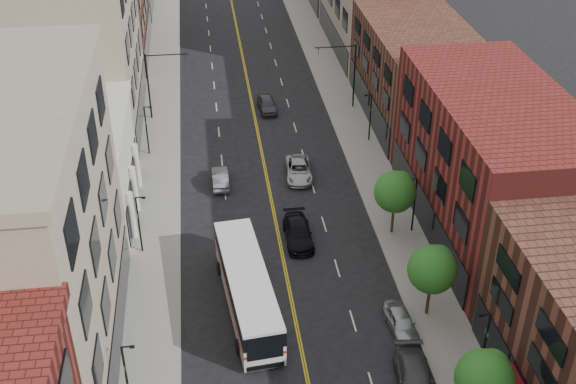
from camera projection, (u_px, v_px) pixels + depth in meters
name	position (u px, v px, depth m)	size (l,w,h in m)	color
sidewalk_left	(159.00, 180.00, 66.70)	(4.00, 110.00, 0.15)	gray
sidewalk_right	(370.00, 166.00, 68.86)	(4.00, 110.00, 0.15)	gray
bldg_l_tanoffice	(16.00, 249.00, 42.73)	(10.00, 22.00, 18.00)	gray
bldg_l_white	(69.00, 170.00, 60.50)	(10.00, 14.00, 8.00)	silver
bldg_l_far_a	(82.00, 41.00, 72.10)	(10.00, 20.00, 18.00)	gray
bldg_r_mid	(492.00, 164.00, 57.23)	(10.00, 22.00, 12.00)	maroon
bldg_r_far_a	(417.00, 73.00, 75.39)	(10.00, 20.00, 10.00)	#522C20
tree_r_1	(486.00, 377.00, 40.68)	(3.40, 3.40, 5.59)	black
tree_r_2	(433.00, 268.00, 49.07)	(3.40, 3.40, 5.59)	black
tree_r_3	(396.00, 190.00, 57.46)	(3.40, 3.40, 5.59)	black
lamp_l_1	(127.00, 374.00, 42.40)	(0.81, 0.55, 5.05)	black
lamp_l_2	(139.00, 221.00, 55.83)	(0.81, 0.55, 5.05)	black
lamp_l_3	(147.00, 128.00, 69.26)	(0.81, 0.55, 5.05)	black
lamp_r_1	(485.00, 341.00, 44.76)	(0.81, 0.55, 5.05)	black
lamp_r_2	(414.00, 202.00, 58.19)	(0.81, 0.55, 5.05)	black
lamp_r_3	(370.00, 115.00, 71.62)	(0.81, 0.55, 5.05)	black
signal_mast_left	(155.00, 78.00, 75.15)	(4.49, 0.18, 7.20)	black
signal_mast_right	(348.00, 68.00, 77.37)	(4.49, 0.18, 7.20)	black
city_bus	(247.00, 287.00, 50.80)	(4.06, 13.05, 3.30)	silver
car_parked_mid	(415.00, 378.00, 45.06)	(2.18, 5.36, 1.55)	#424145
car_parked_far	(401.00, 322.00, 49.48)	(1.67, 4.15, 1.41)	#ADB1B5
car_lane_behind	(220.00, 178.00, 65.73)	(1.45, 4.17, 1.37)	#54555A
car_lane_a	(298.00, 233.00, 58.35)	(2.14, 5.25, 1.52)	black
car_lane_b	(299.00, 170.00, 66.92)	(2.41, 5.22, 1.45)	#ACAFB4
car_lane_c	(267.00, 104.00, 78.88)	(1.79, 4.45, 1.52)	#414145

